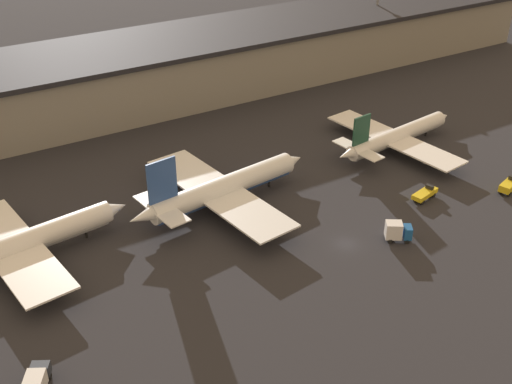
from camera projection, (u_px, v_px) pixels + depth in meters
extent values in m
plane|color=#26262B|center=(346.00, 244.00, 113.37)|extent=(600.00, 600.00, 0.00)
cube|color=gray|center=(161.00, 72.00, 168.26)|extent=(236.21, 29.12, 14.30)
cube|color=black|center=(159.00, 43.00, 164.32)|extent=(236.21, 31.12, 1.20)
cylinder|color=white|center=(22.00, 243.00, 107.27)|extent=(32.00, 8.00, 3.93)
cylinder|color=#ADB2B7|center=(23.00, 246.00, 107.62)|extent=(30.35, 7.21, 3.34)
cone|color=white|center=(114.00, 209.00, 116.41)|extent=(5.16, 4.31, 3.73)
cube|color=white|center=(14.00, 248.00, 106.67)|extent=(12.81, 33.66, 0.36)
cylinder|color=gray|center=(1.00, 229.00, 114.05)|extent=(4.56, 2.70, 2.16)
cylinder|color=gray|center=(42.00, 279.00, 101.67)|extent=(4.56, 2.70, 2.16)
cylinder|color=black|center=(86.00, 233.00, 114.68)|extent=(0.50, 0.50, 1.77)
cylinder|color=black|center=(13.00, 255.00, 108.93)|extent=(0.50, 0.50, 1.77)
cylinder|color=black|center=(20.00, 264.00, 106.81)|extent=(0.50, 0.50, 1.77)
cylinder|color=white|center=(224.00, 187.00, 122.86)|extent=(32.13, 8.25, 4.17)
cylinder|color=#2D519E|center=(224.00, 190.00, 123.23)|extent=(30.47, 7.42, 3.54)
cone|color=white|center=(292.00, 161.00, 132.06)|extent=(5.47, 4.57, 3.96)
cone|color=white|center=(145.00, 216.00, 113.38)|extent=(6.66, 4.32, 3.54)
cube|color=#2D519E|center=(162.00, 181.00, 112.60)|extent=(5.84, 1.15, 7.99)
cube|color=white|center=(161.00, 208.00, 115.03)|extent=(5.87, 13.87, 0.24)
cube|color=white|center=(218.00, 192.00, 122.27)|extent=(13.91, 38.21, 0.36)
cylinder|color=gray|center=(192.00, 176.00, 130.54)|extent=(4.84, 2.86, 2.29)
cylinder|color=gray|center=(256.00, 220.00, 116.45)|extent=(4.84, 2.86, 2.29)
cylinder|color=black|center=(269.00, 183.00, 130.37)|extent=(0.50, 0.50, 1.88)
cylinder|color=black|center=(213.00, 199.00, 124.67)|extent=(0.50, 0.50, 1.88)
cylinder|color=black|center=(223.00, 206.00, 122.42)|extent=(0.50, 0.50, 1.88)
cylinder|color=white|center=(398.00, 135.00, 144.37)|extent=(29.80, 7.18, 3.38)
cylinder|color=#ADB2B7|center=(398.00, 137.00, 144.67)|extent=(28.27, 6.49, 2.88)
cone|color=white|center=(442.00, 117.00, 152.85)|extent=(4.44, 3.71, 3.21)
cone|color=white|center=(348.00, 154.00, 135.68)|extent=(5.40, 3.51, 2.88)
cube|color=#1E4738|center=(361.00, 130.00, 135.23)|extent=(4.75, 1.01, 6.37)
cube|color=white|center=(358.00, 149.00, 137.13)|extent=(4.97, 12.82, 0.24)
cube|color=white|center=(393.00, 139.00, 143.79)|extent=(11.86, 35.35, 0.36)
cylinder|color=gray|center=(364.00, 128.00, 151.41)|extent=(3.93, 2.33, 1.86)
cylinder|color=gray|center=(430.00, 158.00, 138.33)|extent=(3.93, 2.33, 1.86)
cylinder|color=black|center=(426.00, 133.00, 151.17)|extent=(0.50, 0.50, 1.52)
cylinder|color=black|center=(388.00, 145.00, 145.74)|extent=(0.50, 0.50, 1.52)
cylinder|color=black|center=(397.00, 149.00, 143.91)|extent=(0.50, 0.50, 1.52)
cube|color=#282D38|center=(41.00, 369.00, 85.64)|extent=(2.90, 2.54, 1.78)
cube|color=silver|center=(35.00, 383.00, 83.11)|extent=(3.69, 3.97, 2.37)
cylinder|color=black|center=(35.00, 376.00, 86.07)|extent=(0.97, 1.09, 0.90)
cylinder|color=black|center=(49.00, 376.00, 86.13)|extent=(0.97, 1.09, 0.90)
cube|color=gold|center=(425.00, 194.00, 126.07)|extent=(6.50, 3.57, 0.95)
cube|color=black|center=(430.00, 187.00, 126.56)|extent=(1.04, 1.67, 0.80)
cylinder|color=black|center=(426.00, 192.00, 128.15)|extent=(1.00, 0.75, 0.90)
cylinder|color=black|center=(433.00, 195.00, 127.13)|extent=(1.00, 0.75, 0.90)
cylinder|color=black|center=(415.00, 199.00, 125.77)|extent=(1.00, 0.75, 0.90)
cylinder|color=black|center=(422.00, 202.00, 124.75)|extent=(1.00, 0.75, 0.90)
cube|color=#195199|center=(408.00, 232.00, 113.33)|extent=(2.41, 2.68, 2.25)
cube|color=silver|center=(394.00, 230.00, 113.21)|extent=(3.65, 3.48, 3.00)
cylinder|color=black|center=(405.00, 236.00, 114.78)|extent=(1.07, 0.97, 0.90)
cylinder|color=black|center=(407.00, 241.00, 113.30)|extent=(1.07, 0.97, 0.90)
cylinder|color=black|center=(388.00, 235.00, 114.87)|extent=(1.07, 0.97, 0.90)
cylinder|color=black|center=(390.00, 241.00, 113.39)|extent=(1.07, 0.97, 0.90)
cube|color=gold|center=(509.00, 185.00, 128.43)|extent=(5.63, 3.66, 1.39)
cylinder|color=black|center=(507.00, 185.00, 130.47)|extent=(1.02, 0.79, 0.90)
cylinder|color=black|center=(501.00, 191.00, 128.32)|extent=(1.02, 0.79, 0.90)
cylinder|color=black|center=(509.00, 194.00, 127.37)|extent=(1.02, 0.79, 0.90)
cylinder|color=slate|center=(375.00, 24.00, 197.67)|extent=(0.70, 0.70, 19.43)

